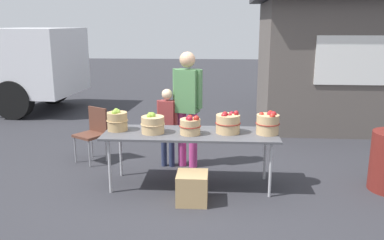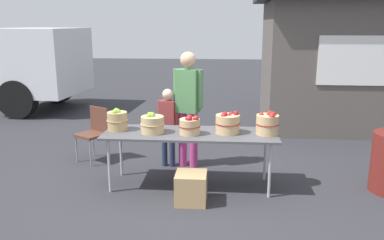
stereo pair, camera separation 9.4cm
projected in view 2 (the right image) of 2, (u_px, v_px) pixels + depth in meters
name	position (u px, v px, depth m)	size (l,w,h in m)	color
ground_plane	(190.00, 185.00, 5.47)	(40.00, 40.00, 0.00)	#2D2D33
market_table	(190.00, 136.00, 5.31)	(2.30, 0.76, 0.75)	#4C4C51
apple_basket_green_0	(117.00, 120.00, 5.39)	(0.29, 0.29, 0.31)	tan
apple_basket_green_1	(152.00, 124.00, 5.26)	(0.32, 0.32, 0.28)	tan
apple_basket_red_0	(190.00, 126.00, 5.19)	(0.29, 0.29, 0.26)	tan
apple_basket_red_1	(228.00, 123.00, 5.25)	(0.33, 0.33, 0.30)	tan
apple_basket_red_2	(268.00, 124.00, 5.19)	(0.31, 0.31, 0.30)	tan
vendor_adult	(188.00, 100.00, 5.98)	(0.45, 0.31, 1.76)	#CC3F8C
child_customer	(168.00, 121.00, 6.06)	(0.32, 0.19, 1.21)	#262D4C
food_kiosk	(338.00, 61.00, 8.45)	(3.54, 2.94, 2.74)	#59514C
folding_chair	(94.00, 130.00, 6.38)	(0.55, 0.55, 0.86)	brown
produce_crate	(191.00, 188.00, 4.91)	(0.38, 0.38, 0.38)	tan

